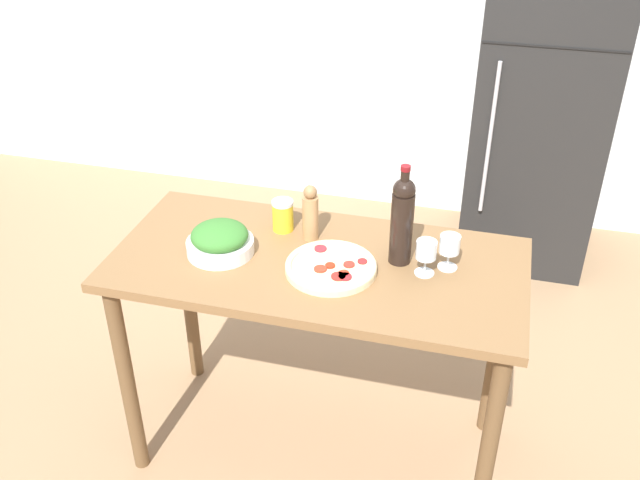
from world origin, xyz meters
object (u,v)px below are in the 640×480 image
(refrigerator, at_px, (541,104))
(wine_glass_far, at_px, (450,246))
(wine_glass_near, at_px, (426,252))
(homemade_pizza, at_px, (331,267))
(salt_canister, at_px, (283,215))
(wine_bottle, at_px, (402,219))
(pepper_mill, at_px, (310,213))
(salad_bowl, at_px, (220,240))

(refrigerator, bearing_deg, wine_glass_far, -100.29)
(refrigerator, relative_size, wine_glass_far, 14.30)
(wine_glass_near, height_order, homemade_pizza, wine_glass_near)
(refrigerator, height_order, salt_canister, refrigerator)
(refrigerator, xyz_separation_m, homemade_pizza, (-0.67, -1.78, 0.03))
(wine_bottle, bearing_deg, wine_glass_near, -30.25)
(pepper_mill, bearing_deg, homemade_pizza, -56.47)
(refrigerator, relative_size, pepper_mill, 8.48)
(refrigerator, xyz_separation_m, wine_glass_far, (-0.30, -1.66, 0.09))
(wine_glass_far, xyz_separation_m, salad_bowl, (-0.76, -0.11, -0.04))
(wine_glass_near, height_order, wine_glass_far, same)
(wine_glass_near, relative_size, salad_bowl, 0.53)
(refrigerator, relative_size, homemade_pizza, 5.77)
(wine_glass_near, bearing_deg, wine_bottle, 149.75)
(pepper_mill, bearing_deg, wine_bottle, -11.34)
(wine_bottle, distance_m, salad_bowl, 0.62)
(pepper_mill, height_order, homemade_pizza, pepper_mill)
(salad_bowl, relative_size, salt_canister, 1.99)
(pepper_mill, relative_size, salt_canister, 1.79)
(refrigerator, xyz_separation_m, wine_bottle, (-0.46, -1.66, 0.17))
(salt_canister, bearing_deg, homemade_pizza, -42.64)
(refrigerator, distance_m, wine_glass_near, 1.75)
(salt_canister, bearing_deg, wine_glass_far, -9.17)
(wine_glass_near, distance_m, salad_bowl, 0.69)
(salad_bowl, bearing_deg, wine_glass_far, 7.92)
(salt_canister, bearing_deg, wine_bottle, -12.41)
(wine_glass_near, relative_size, wine_glass_far, 1.00)
(wine_bottle, height_order, salt_canister, wine_bottle)
(refrigerator, distance_m, salad_bowl, 2.06)
(wine_glass_far, height_order, salt_canister, wine_glass_far)
(wine_bottle, xyz_separation_m, salad_bowl, (-0.60, -0.11, -0.11))
(wine_bottle, xyz_separation_m, pepper_mill, (-0.33, 0.07, -0.06))
(wine_glass_far, xyz_separation_m, salt_canister, (-0.60, 0.10, -0.03))
(wine_glass_near, xyz_separation_m, homemade_pizza, (-0.30, -0.06, -0.07))
(wine_bottle, relative_size, wine_glass_near, 2.89)
(refrigerator, distance_m, wine_glass_far, 1.69)
(wine_glass_far, bearing_deg, wine_bottle, 179.95)
(wine_glass_near, bearing_deg, salad_bowl, -175.66)
(pepper_mill, xyz_separation_m, homemade_pizza, (0.12, -0.18, -0.08))
(wine_glass_near, distance_m, homemade_pizza, 0.31)
(wine_bottle, distance_m, pepper_mill, 0.34)
(refrigerator, relative_size, salad_bowl, 7.60)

